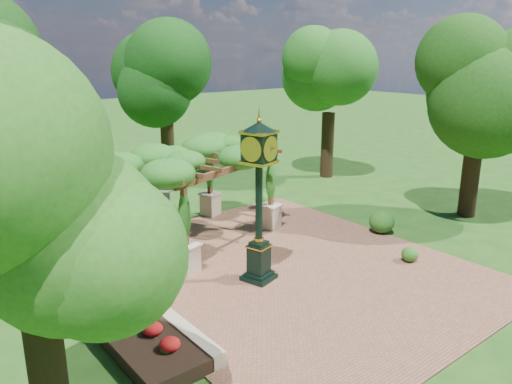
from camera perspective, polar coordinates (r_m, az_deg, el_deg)
ground at (r=15.34m, az=5.94°, el=-9.94°), size 120.00×120.00×0.00m
brick_plaza at (r=15.98m, az=3.41°, el=-8.70°), size 10.00×12.00×0.04m
border_wall at (r=13.17m, az=-10.52°, el=-13.78°), size 0.35×5.00×0.40m
flower_bed at (r=12.85m, az=-14.16°, el=-14.92°), size 1.50×5.00×0.36m
pedestal_clock at (r=14.21m, az=0.36°, el=0.51°), size 1.18×1.18×4.84m
pergola at (r=17.51m, az=-6.63°, el=3.51°), size 6.51×5.12×3.58m
sundial at (r=21.37m, az=-10.17°, el=-1.28°), size 0.65×0.65×1.03m
shrub_front at (r=17.07m, az=17.17°, el=-6.80°), size 0.65×0.65×0.49m
shrub_mid at (r=19.33m, az=14.17°, el=-3.32°), size 1.09×1.09×0.85m
shrub_back at (r=21.74m, az=1.17°, el=-0.93°), size 0.78×0.78×0.67m
tree_north at (r=26.66m, az=-10.45°, el=13.45°), size 4.09×4.09×8.25m
tree_east_far at (r=26.87m, az=8.53°, el=14.62°), size 3.99×3.99×8.99m
tree_east_near at (r=21.75m, az=24.52°, el=12.45°), size 4.08×4.08×8.60m
tree_southwest at (r=8.14m, az=-24.80°, el=-1.62°), size 3.20×3.20×6.47m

